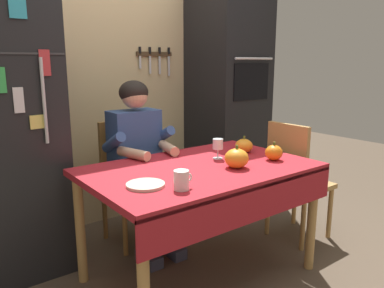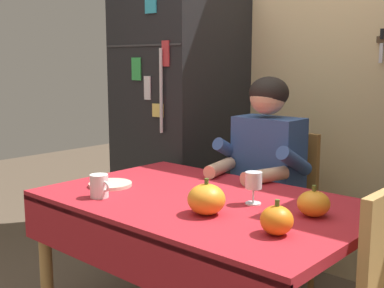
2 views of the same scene
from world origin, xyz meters
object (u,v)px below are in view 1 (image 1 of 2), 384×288
at_px(chair_behind_person, 128,175).
at_px(pumpkin_medium, 237,158).
at_px(dining_table, 202,180).
at_px(seated_person, 139,151).
at_px(coffee_mug, 182,180).
at_px(wall_oven, 228,96).
at_px(serving_tray, 145,185).
at_px(pumpkin_small, 244,146).
at_px(wine_glass, 218,145).
at_px(chair_right_side, 294,177).
at_px(pumpkin_large, 274,153).
at_px(refrigerator, 0,137).

bearing_deg(chair_behind_person, pumpkin_medium, -74.78).
xyz_separation_m(dining_table, seated_person, (-0.10, 0.60, 0.08)).
relative_size(coffee_mug, pumpkin_medium, 0.73).
height_order(wall_oven, chair_behind_person, wall_oven).
distance_m(wall_oven, serving_tray, 1.86).
bearing_deg(pumpkin_small, wine_glass, -175.67).
xyz_separation_m(chair_behind_person, chair_right_side, (1.00, -0.80, 0.00)).
bearing_deg(dining_table, pumpkin_large, -17.76).
relative_size(seated_person, coffee_mug, 11.64).
xyz_separation_m(dining_table, serving_tray, (-0.47, -0.11, 0.09)).
height_order(seated_person, wine_glass, seated_person).
distance_m(refrigerator, pumpkin_small, 1.62).
xyz_separation_m(dining_table, pumpkin_large, (0.48, -0.15, 0.13)).
bearing_deg(dining_table, wine_glass, 24.58).
height_order(coffee_mug, pumpkin_medium, pumpkin_medium).
relative_size(wall_oven, chair_right_side, 2.26).
relative_size(coffee_mug, wine_glass, 0.79).
height_order(pumpkin_small, serving_tray, pumpkin_small).
bearing_deg(serving_tray, dining_table, 13.21).
bearing_deg(dining_table, chair_right_side, -0.65).
bearing_deg(serving_tray, pumpkin_small, 13.47).
relative_size(chair_right_side, pumpkin_large, 7.58).
xyz_separation_m(chair_right_side, wine_glass, (-0.69, 0.11, 0.32)).
bearing_deg(wall_oven, wine_glass, -135.48).
height_order(pumpkin_large, pumpkin_small, pumpkin_large).
bearing_deg(pumpkin_large, chair_behind_person, 121.44).
xyz_separation_m(wall_oven, wine_glass, (-0.84, -0.83, -0.22)).
xyz_separation_m(coffee_mug, pumpkin_small, (0.82, 0.38, -0.00)).
bearing_deg(pumpkin_small, dining_table, -166.26).
relative_size(pumpkin_large, pumpkin_medium, 0.83).
height_order(refrigerator, serving_tray, refrigerator).
xyz_separation_m(seated_person, pumpkin_large, (0.58, -0.76, 0.05)).
relative_size(refrigerator, coffee_mug, 16.83).
bearing_deg(pumpkin_medium, chair_right_side, 9.88).
relative_size(wine_glass, pumpkin_medium, 0.92).
relative_size(coffee_mug, pumpkin_large, 0.87).
distance_m(seated_person, serving_tray, 0.80).
bearing_deg(wine_glass, wall_oven, 44.52).
xyz_separation_m(coffee_mug, pumpkin_medium, (0.50, 0.12, 0.01)).
relative_size(dining_table, coffee_mug, 13.09).
height_order(dining_table, serving_tray, serving_tray).
distance_m(wall_oven, wine_glass, 1.20).
bearing_deg(pumpkin_large, coffee_mug, -172.32).
distance_m(pumpkin_small, serving_tray, 0.97).
distance_m(wall_oven, dining_table, 1.45).
relative_size(pumpkin_small, serving_tray, 0.62).
bearing_deg(wine_glass, pumpkin_large, -42.63).
relative_size(pumpkin_large, pumpkin_small, 0.98).
bearing_deg(pumpkin_medium, pumpkin_large, -2.38).
relative_size(chair_behind_person, seated_person, 0.75).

